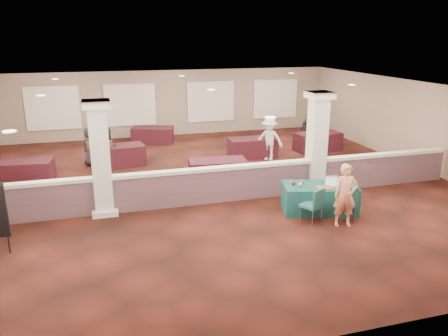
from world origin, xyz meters
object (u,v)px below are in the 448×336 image
object	(u,v)px
woman	(345,195)
far_table_back_center	(153,135)
conf_chair_main	(347,201)
far_table_front_right	(253,148)
attendee_a	(110,148)
attendee_c	(308,128)
far_table_back_left	(119,156)
far_table_back_right	(318,142)
attendee_b	(269,139)
attendee_d	(90,146)
near_table	(319,198)
far_table_front_center	(218,171)
far_table_front_left	(22,172)
conf_chair_side	(314,203)

from	to	relation	value
woman	far_table_back_center	size ratio (longest dim) A/B	0.90
conf_chair_main	far_table_front_right	distance (m)	6.85
attendee_a	attendee_c	bearing A→B (deg)	-19.47
far_table_back_left	far_table_back_right	world-z (taller)	far_table_back_right
far_table_front_right	attendee_b	size ratio (longest dim) A/B	1.14
far_table_back_right	attendee_a	world-z (taller)	attendee_a
far_table_back_right	attendee_d	bearing A→B (deg)	178.18
far_table_back_center	attendee_a	distance (m)	4.04
near_table	far_table_back_left	bearing A→B (deg)	144.23
far_table_front_center	far_table_front_left	bearing A→B (deg)	165.71
woman	far_table_back_left	xyz separation A→B (m)	(-5.42, 7.26, -0.45)
far_table_front_center	attendee_b	xyz separation A→B (m)	(2.72, 2.15, 0.45)
woman	attendee_b	bearing A→B (deg)	100.09
far_table_back_center	attendee_d	world-z (taller)	attendee_d
far_table_front_right	far_table_back_right	bearing A→B (deg)	3.73
woman	attendee_a	bearing A→B (deg)	143.07
near_table	far_table_front_right	xyz separation A→B (m)	(0.11, 6.00, -0.00)
far_table_back_left	far_table_back_center	size ratio (longest dim) A/B	1.04
far_table_front_right	attendee_c	xyz separation A→B (m)	(3.06, 1.15, 0.40)
far_table_front_left	attendee_c	bearing A→B (deg)	10.83
conf_chair_side	far_table_front_left	size ratio (longest dim) A/B	0.50
conf_chair_side	attendee_a	size ratio (longest dim) A/B	0.63
far_table_front_center	attendee_a	size ratio (longest dim) A/B	1.26
woman	far_table_back_left	size ratio (longest dim) A/B	0.87
far_table_front_left	attendee_b	distance (m)	9.12
conf_chair_main	attendee_c	distance (m)	8.48
far_table_front_left	attendee_d	xyz separation A→B (m)	(2.22, 1.57, 0.36)
conf_chair_main	woman	distance (m)	0.39
far_table_front_left	far_table_back_center	xyz separation A→B (m)	(4.94, 4.57, -0.02)
conf_chair_main	far_table_back_right	xyz separation A→B (m)	(2.81, 7.04, -0.19)
conf_chair_side	far_table_front_center	xyz separation A→B (m)	(-1.56, 4.02, -0.18)
far_table_front_center	attendee_c	xyz separation A→B (m)	(5.27, 3.85, 0.40)
conf_chair_side	attendee_b	world-z (taller)	attendee_b
conf_chair_main	far_table_front_left	xyz separation A→B (m)	(-8.85, 5.77, -0.19)
woman	far_table_back_center	xyz separation A→B (m)	(-3.71, 10.56, -0.46)
far_table_back_center	attendee_b	size ratio (longest dim) A/B	1.10
attendee_d	far_table_back_center	bearing A→B (deg)	-91.56
attendee_d	far_table_front_right	bearing A→B (deg)	-143.89
far_table_front_left	far_table_back_left	world-z (taller)	far_table_front_left
far_table_front_right	far_table_back_left	xyz separation A→B (m)	(-5.37, 0.20, 0.00)
conf_chair_side	attendee_b	distance (m)	6.28
conf_chair_side	attendee_c	bearing A→B (deg)	36.96
woman	attendee_b	xyz separation A→B (m)	(0.45, 6.50, 0.00)
far_table_front_right	attendee_a	size ratio (longest dim) A/B	1.25
far_table_back_center	far_table_back_left	bearing A→B (deg)	-117.35
near_table	conf_chair_main	distance (m)	0.94
conf_chair_side	woman	distance (m)	0.82
attendee_c	far_table_front_center	bearing A→B (deg)	-167.43
conf_chair_main	far_table_front_right	size ratio (longest dim) A/B	0.52
far_table_front_right	attendee_b	distance (m)	0.87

